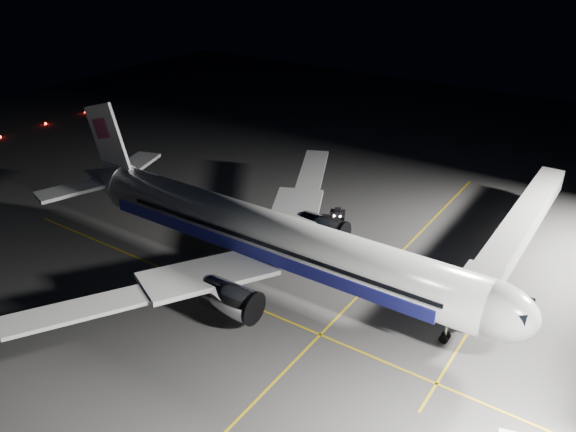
% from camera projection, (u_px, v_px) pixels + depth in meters
% --- Properties ---
extents(ground, '(200.00, 200.00, 0.00)m').
position_uv_depth(ground, '(273.00, 276.00, 64.95)').
color(ground, '#4C4C4F').
rests_on(ground, ground).
extents(guide_line_main, '(0.25, 80.00, 0.01)m').
position_uv_depth(guide_line_main, '(349.00, 305.00, 59.94)').
color(guide_line_main, gold).
rests_on(guide_line_main, ground).
extents(guide_line_cross, '(70.00, 0.25, 0.01)m').
position_uv_depth(guide_line_cross, '(241.00, 301.00, 60.52)').
color(guide_line_cross, gold).
rests_on(guide_line_cross, ground).
extents(guide_line_side, '(0.25, 40.00, 0.01)m').
position_uv_depth(guide_line_side, '(490.00, 297.00, 61.31)').
color(guide_line_side, gold).
rests_on(guide_line_side, ground).
extents(airliner, '(61.48, 54.22, 16.64)m').
position_uv_depth(airliner, '(265.00, 235.00, 63.15)').
color(airliner, silver).
rests_on(airliner, ground).
extents(jet_bridge, '(3.60, 34.40, 6.30)m').
position_uv_depth(jet_bridge, '(517.00, 231.00, 65.18)').
color(jet_bridge, '#B2B2B7').
rests_on(jet_bridge, ground).
extents(baggage_tug, '(2.55, 2.34, 1.49)m').
position_uv_depth(baggage_tug, '(338.00, 214.00, 77.76)').
color(baggage_tug, black).
rests_on(baggage_tug, ground).
extents(safety_cone_a, '(0.41, 0.41, 0.62)m').
position_uv_depth(safety_cone_a, '(357.00, 255.00, 68.65)').
color(safety_cone_a, '#E45A09').
rests_on(safety_cone_a, ground).
extents(safety_cone_b, '(0.40, 0.40, 0.60)m').
position_uv_depth(safety_cone_b, '(315.00, 235.00, 73.03)').
color(safety_cone_b, '#E45A09').
rests_on(safety_cone_b, ground).
extents(safety_cone_c, '(0.43, 0.43, 0.64)m').
position_uv_depth(safety_cone_c, '(257.00, 230.00, 74.39)').
color(safety_cone_c, '#E45A09').
rests_on(safety_cone_c, ground).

